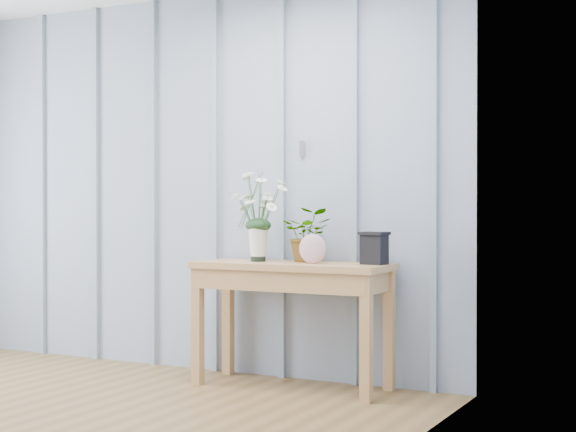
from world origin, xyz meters
The scene contains 6 objects.
room_shell centered at (0.00, 0.92, 1.99)m, with size 4.00×4.50×2.50m.
sideboard centered at (0.94, 1.99, 0.64)m, with size 1.20×0.45×0.75m.
daisy_vase centered at (0.71, 1.99, 1.11)m, with size 0.40×0.31×0.57m.
spider_plant centered at (1.00, 2.11, 0.91)m, with size 0.30×0.26×0.33m, color #153216.
felt_disc_vessel centered at (1.11, 1.95, 0.84)m, with size 0.17×0.05×0.17m, color #944C72.
carved_box centered at (1.45, 2.05, 0.85)m, with size 0.17×0.14×0.19m.
Camera 1 is at (3.35, -2.71, 1.08)m, focal length 55.00 mm.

